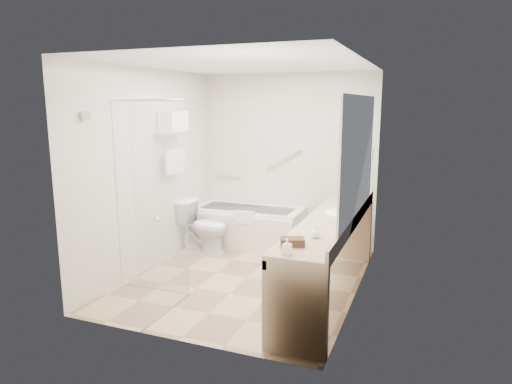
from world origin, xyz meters
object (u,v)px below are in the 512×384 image
(vanity_counter, at_px, (330,239))
(water_bottle_left, at_px, (344,202))
(toilet, at_px, (203,227))
(bathtub, at_px, (248,226))
(amenity_basket, at_px, (292,242))

(vanity_counter, relative_size, water_bottle_left, 16.19)
(vanity_counter, height_order, water_bottle_left, water_bottle_left)
(toilet, distance_m, water_bottle_left, 2.09)
(water_bottle_left, bearing_deg, toilet, 172.86)
(bathtub, bearing_deg, amenity_basket, -59.58)
(bathtub, distance_m, amenity_basket, 2.84)
(amenity_basket, distance_m, water_bottle_left, 1.61)
(vanity_counter, height_order, toilet, vanity_counter)
(toilet, bearing_deg, bathtub, -35.43)
(bathtub, distance_m, vanity_counter, 2.09)
(toilet, distance_m, amenity_basket, 2.67)
(water_bottle_left, bearing_deg, vanity_counter, -92.56)
(toilet, bearing_deg, water_bottle_left, -92.69)
(bathtub, relative_size, amenity_basket, 7.82)
(bathtub, height_order, water_bottle_left, water_bottle_left)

